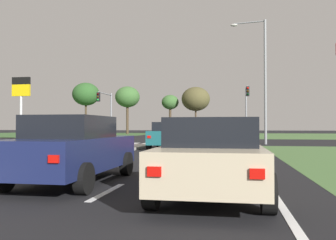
{
  "coord_description": "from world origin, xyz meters",
  "views": [
    {
      "loc": [
        6.02,
        -2.73,
        1.34
      ],
      "look_at": [
        0.8,
        26.72,
        1.91
      ],
      "focal_mm": 38.25,
      "sensor_mm": 36.0,
      "label": 1
    }
  ],
  "objects_px": {
    "pedestrian_at_median": "(182,128)",
    "treeline_fourth": "(196,99)",
    "car_beige_third": "(213,156)",
    "car_silver_near": "(179,130)",
    "fuel_price_totem": "(21,94)",
    "treeline_third": "(170,103)",
    "traffic_signal_far_right": "(247,103)",
    "treeline_near": "(86,94)",
    "car_teal_second": "(168,135)",
    "car_blue_fourth": "(82,133)",
    "traffic_signal_far_left": "(106,106)",
    "car_white_fifth": "(173,131)",
    "car_navy_seventh": "(73,149)",
    "treeline_second": "(127,97)",
    "street_lamp_second": "(262,74)",
    "car_maroon_sixth": "(222,138)"
  },
  "relations": [
    {
      "from": "car_teal_second",
      "to": "treeline_fourth",
      "type": "bearing_deg",
      "value": 93.45
    },
    {
      "from": "car_white_fifth",
      "to": "treeline_near",
      "type": "relative_size",
      "value": 0.42
    },
    {
      "from": "car_navy_seventh",
      "to": "treeline_second",
      "type": "height_order",
      "value": "treeline_second"
    },
    {
      "from": "car_silver_near",
      "to": "car_navy_seventh",
      "type": "xyz_separation_m",
      "value": [
        4.63,
        -49.29,
        0.01
      ]
    },
    {
      "from": "car_silver_near",
      "to": "car_white_fifth",
      "type": "distance_m",
      "value": 6.3
    },
    {
      "from": "car_teal_second",
      "to": "street_lamp_second",
      "type": "bearing_deg",
      "value": 48.68
    },
    {
      "from": "car_blue_fourth",
      "to": "traffic_signal_far_left",
      "type": "relative_size",
      "value": 0.8
    },
    {
      "from": "traffic_signal_far_right",
      "to": "treeline_near",
      "type": "height_order",
      "value": "treeline_near"
    },
    {
      "from": "fuel_price_totem",
      "to": "traffic_signal_far_right",
      "type": "bearing_deg",
      "value": 18.32
    },
    {
      "from": "car_silver_near",
      "to": "fuel_price_totem",
      "type": "distance_m",
      "value": 29.07
    },
    {
      "from": "car_beige_third",
      "to": "car_blue_fourth",
      "type": "relative_size",
      "value": 1.06
    },
    {
      "from": "car_beige_third",
      "to": "traffic_signal_far_right",
      "type": "distance_m",
      "value": 30.97
    },
    {
      "from": "pedestrian_at_median",
      "to": "fuel_price_totem",
      "type": "height_order",
      "value": "fuel_price_totem"
    },
    {
      "from": "traffic_signal_far_left",
      "to": "treeline_near",
      "type": "distance_m",
      "value": 33.96
    },
    {
      "from": "traffic_signal_far_right",
      "to": "treeline_near",
      "type": "distance_m",
      "value": 42.86
    },
    {
      "from": "street_lamp_second",
      "to": "treeline_near",
      "type": "height_order",
      "value": "treeline_near"
    },
    {
      "from": "car_teal_second",
      "to": "traffic_signal_far_right",
      "type": "relative_size",
      "value": 0.81
    },
    {
      "from": "car_teal_second",
      "to": "treeline_second",
      "type": "relative_size",
      "value": 0.52
    },
    {
      "from": "pedestrian_at_median",
      "to": "treeline_fourth",
      "type": "height_order",
      "value": "treeline_fourth"
    },
    {
      "from": "car_silver_near",
      "to": "traffic_signal_far_left",
      "type": "height_order",
      "value": "traffic_signal_far_left"
    },
    {
      "from": "treeline_third",
      "to": "car_silver_near",
      "type": "bearing_deg",
      "value": -72.32
    },
    {
      "from": "car_maroon_sixth",
      "to": "fuel_price_totem",
      "type": "distance_m",
      "value": 22.82
    },
    {
      "from": "traffic_signal_far_left",
      "to": "traffic_signal_far_right",
      "type": "relative_size",
      "value": 0.94
    },
    {
      "from": "fuel_price_totem",
      "to": "treeline_third",
      "type": "bearing_deg",
      "value": 77.35
    },
    {
      "from": "treeline_fourth",
      "to": "car_maroon_sixth",
      "type": "bearing_deg",
      "value": -82.72
    },
    {
      "from": "car_maroon_sixth",
      "to": "treeline_second",
      "type": "bearing_deg",
      "value": 112.4
    },
    {
      "from": "car_beige_third",
      "to": "car_silver_near",
      "type": "bearing_deg",
      "value": 99.06
    },
    {
      "from": "traffic_signal_far_right",
      "to": "treeline_second",
      "type": "height_order",
      "value": "treeline_second"
    },
    {
      "from": "car_beige_third",
      "to": "treeline_second",
      "type": "bearing_deg",
      "value": 108.15
    },
    {
      "from": "traffic_signal_far_right",
      "to": "pedestrian_at_median",
      "type": "height_order",
      "value": "traffic_signal_far_right"
    },
    {
      "from": "car_navy_seventh",
      "to": "traffic_signal_far_left",
      "type": "distance_m",
      "value": 31.34
    },
    {
      "from": "treeline_near",
      "to": "car_teal_second",
      "type": "bearing_deg",
      "value": -61.69
    },
    {
      "from": "car_beige_third",
      "to": "treeline_near",
      "type": "relative_size",
      "value": 0.43
    },
    {
      "from": "car_teal_second",
      "to": "car_navy_seventh",
      "type": "bearing_deg",
      "value": -89.93
    },
    {
      "from": "car_navy_seventh",
      "to": "car_silver_near",
      "type": "bearing_deg",
      "value": 95.37
    },
    {
      "from": "car_blue_fourth",
      "to": "traffic_signal_far_left",
      "type": "distance_m",
      "value": 5.3
    },
    {
      "from": "treeline_second",
      "to": "car_beige_third",
      "type": "bearing_deg",
      "value": -71.85
    },
    {
      "from": "car_beige_third",
      "to": "fuel_price_totem",
      "type": "distance_m",
      "value": 30.77
    },
    {
      "from": "traffic_signal_far_left",
      "to": "treeline_third",
      "type": "distance_m",
      "value": 29.5
    },
    {
      "from": "car_teal_second",
      "to": "street_lamp_second",
      "type": "height_order",
      "value": "street_lamp_second"
    },
    {
      "from": "treeline_near",
      "to": "car_silver_near",
      "type": "bearing_deg",
      "value": -27.0
    },
    {
      "from": "pedestrian_at_median",
      "to": "treeline_near",
      "type": "xyz_separation_m",
      "value": [
        -22.78,
        23.43,
        6.69
      ]
    },
    {
      "from": "car_teal_second",
      "to": "street_lamp_second",
      "type": "relative_size",
      "value": 0.47
    },
    {
      "from": "car_maroon_sixth",
      "to": "fuel_price_totem",
      "type": "xyz_separation_m",
      "value": [
        -19.12,
        11.92,
        3.65
      ]
    },
    {
      "from": "car_maroon_sixth",
      "to": "car_beige_third",
      "type": "bearing_deg",
      "value": -89.46
    },
    {
      "from": "treeline_second",
      "to": "treeline_third",
      "type": "relative_size",
      "value": 1.18
    },
    {
      "from": "car_blue_fourth",
      "to": "car_maroon_sixth",
      "type": "relative_size",
      "value": 0.98
    },
    {
      "from": "traffic_signal_far_left",
      "to": "car_maroon_sixth",
      "type": "bearing_deg",
      "value": -55.06
    },
    {
      "from": "car_beige_third",
      "to": "traffic_signal_far_left",
      "type": "xyz_separation_m",
      "value": [
        -13.26,
        30.64,
        2.83
      ]
    },
    {
      "from": "car_beige_third",
      "to": "pedestrian_at_median",
      "type": "height_order",
      "value": "pedestrian_at_median"
    }
  ]
}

